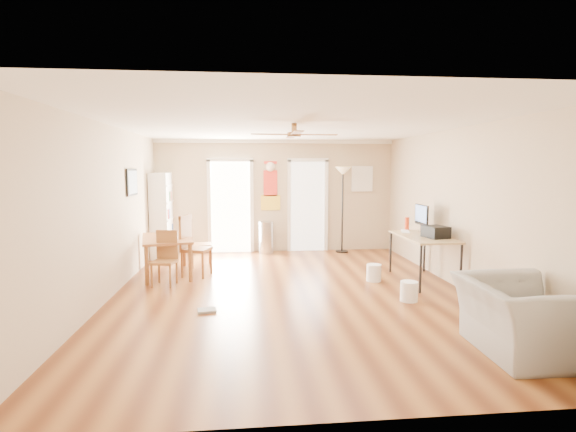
{
  "coord_description": "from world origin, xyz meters",
  "views": [
    {
      "loc": [
        -0.71,
        -6.58,
        1.95
      ],
      "look_at": [
        0.0,
        0.6,
        1.15
      ],
      "focal_mm": 26.99,
      "sensor_mm": 36.0,
      "label": 1
    }
  ],
  "objects": [
    {
      "name": "floor",
      "position": [
        0.0,
        0.0,
        0.0
      ],
      "size": [
        7.0,
        7.0,
        0.0
      ],
      "primitive_type": "plane",
      "color": "brown",
      "rests_on": "ground"
    },
    {
      "name": "ceiling",
      "position": [
        0.0,
        0.0,
        2.6
      ],
      "size": [
        5.5,
        7.0,
        0.0
      ],
      "primitive_type": null,
      "color": "silver",
      "rests_on": "floor"
    },
    {
      "name": "wall_back",
      "position": [
        0.0,
        3.5,
        1.3
      ],
      "size": [
        5.5,
        0.04,
        2.6
      ],
      "primitive_type": null,
      "color": "beige",
      "rests_on": "floor"
    },
    {
      "name": "wall_front",
      "position": [
        0.0,
        -3.5,
        1.3
      ],
      "size": [
        5.5,
        0.04,
        2.6
      ],
      "primitive_type": null,
      "color": "beige",
      "rests_on": "floor"
    },
    {
      "name": "wall_left",
      "position": [
        -2.75,
        0.0,
        1.3
      ],
      "size": [
        0.04,
        7.0,
        2.6
      ],
      "primitive_type": null,
      "color": "beige",
      "rests_on": "floor"
    },
    {
      "name": "wall_right",
      "position": [
        2.75,
        0.0,
        1.3
      ],
      "size": [
        0.04,
        7.0,
        2.6
      ],
      "primitive_type": null,
      "color": "beige",
      "rests_on": "floor"
    },
    {
      "name": "crown_molding",
      "position": [
        0.0,
        0.0,
        2.56
      ],
      "size": [
        5.5,
        7.0,
        0.08
      ],
      "primitive_type": null,
      "color": "white",
      "rests_on": "wall_back"
    },
    {
      "name": "kitchen_doorway",
      "position": [
        -1.05,
        3.48,
        1.05
      ],
      "size": [
        0.9,
        0.1,
        2.1
      ],
      "primitive_type": null,
      "color": "white",
      "rests_on": "wall_back"
    },
    {
      "name": "bathroom_doorway",
      "position": [
        0.75,
        3.48,
        1.05
      ],
      "size": [
        0.8,
        0.1,
        2.1
      ],
      "primitive_type": null,
      "color": "white",
      "rests_on": "wall_back"
    },
    {
      "name": "wall_decal",
      "position": [
        -0.13,
        3.48,
        1.55
      ],
      "size": [
        0.46,
        0.03,
        1.1
      ],
      "primitive_type": "cube",
      "color": "red",
      "rests_on": "wall_back"
    },
    {
      "name": "ac_grille",
      "position": [
        2.05,
        3.47,
        1.7
      ],
      "size": [
        0.5,
        0.04,
        0.6
      ],
      "primitive_type": "cube",
      "color": "white",
      "rests_on": "wall_back"
    },
    {
      "name": "framed_poster",
      "position": [
        -2.73,
        1.4,
        1.7
      ],
      "size": [
        0.04,
        0.66,
        0.48
      ],
      "primitive_type": "cube",
      "color": "black",
      "rests_on": "wall_left"
    },
    {
      "name": "ceiling_fan",
      "position": [
        0.0,
        -0.3,
        2.43
      ],
      "size": [
        1.24,
        1.24,
        0.2
      ],
      "primitive_type": null,
      "color": "#593819",
      "rests_on": "ceiling"
    },
    {
      "name": "bookshelf",
      "position": [
        -2.55,
        3.09,
        0.92
      ],
      "size": [
        0.47,
        0.87,
        1.85
      ],
      "primitive_type": null,
      "rotation": [
        0.0,
        0.0,
        -0.12
      ],
      "color": "white",
      "rests_on": "floor"
    },
    {
      "name": "dining_table",
      "position": [
        -2.15,
        1.39,
        0.35
      ],
      "size": [
        1.12,
        1.54,
        0.7
      ],
      "primitive_type": null,
      "rotation": [
        0.0,
        0.0,
        0.22
      ],
      "color": "#A66C35",
      "rests_on": "floor"
    },
    {
      "name": "dining_chair_right_a",
      "position": [
        -1.6,
        2.04,
        0.49
      ],
      "size": [
        0.45,
        0.45,
        0.97
      ],
      "primitive_type": null,
      "rotation": [
        0.0,
        0.0,
        1.7
      ],
      "color": "#A76835",
      "rests_on": "floor"
    },
    {
      "name": "dining_chair_right_b",
      "position": [
        -1.6,
        1.27,
        0.55
      ],
      "size": [
        0.57,
        0.57,
        1.1
      ],
      "primitive_type": null,
      "rotation": [
        0.0,
        0.0,
        1.27
      ],
      "color": "#945830",
      "rests_on": "floor"
    },
    {
      "name": "dining_chair_near",
      "position": [
        -2.06,
        0.64,
        0.45
      ],
      "size": [
        0.43,
        0.43,
        0.9
      ],
      "primitive_type": null,
      "rotation": [
        0.0,
        0.0,
        -0.19
      ],
      "color": "#965D30",
      "rests_on": "floor"
    },
    {
      "name": "trash_can",
      "position": [
        -0.24,
        3.25,
        0.37
      ],
      "size": [
        0.42,
        0.42,
        0.73
      ],
      "primitive_type": "cylinder",
      "rotation": [
        0.0,
        0.0,
        0.27
      ],
      "color": "#ADADB0",
      "rests_on": "floor"
    },
    {
      "name": "torchiere_lamp",
      "position": [
        1.52,
        3.2,
        0.99
      ],
      "size": [
        0.39,
        0.39,
        1.98
      ],
      "primitive_type": null,
      "rotation": [
        0.0,
        0.0,
        0.05
      ],
      "color": "black",
      "rests_on": "floor"
    },
    {
      "name": "computer_desk",
      "position": [
        2.33,
        0.5,
        0.4
      ],
      "size": [
        0.74,
        1.48,
        0.79
      ],
      "primitive_type": null,
      "color": "tan",
      "rests_on": "floor"
    },
    {
      "name": "imac",
      "position": [
        2.47,
        0.94,
        1.04
      ],
      "size": [
        0.2,
        0.54,
        0.5
      ],
      "primitive_type": null,
      "rotation": [
        0.0,
        0.0,
        0.24
      ],
      "color": "black",
      "rests_on": "computer_desk"
    },
    {
      "name": "keyboard",
      "position": [
        2.2,
        1.01,
        0.8
      ],
      "size": [
        0.24,
        0.43,
        0.02
      ],
      "primitive_type": "cube",
      "rotation": [
        0.0,
        0.0,
        -0.29
      ],
      "color": "white",
      "rests_on": "computer_desk"
    },
    {
      "name": "printer",
      "position": [
        2.45,
        0.29,
        0.89
      ],
      "size": [
        0.4,
        0.44,
        0.2
      ],
      "primitive_type": "cube",
      "rotation": [
        0.0,
        0.0,
        0.21
      ],
      "color": "black",
      "rests_on": "computer_desk"
    },
    {
      "name": "orange_bottle",
      "position": [
        2.3,
        1.2,
        0.91
      ],
      "size": [
        0.09,
        0.09,
        0.24
      ],
      "primitive_type": "cylinder",
      "rotation": [
        0.0,
        0.0,
        -0.13
      ],
      "color": "red",
      "rests_on": "computer_desk"
    },
    {
      "name": "wastebasket_a",
      "position": [
        1.49,
        0.58,
        0.15
      ],
      "size": [
        0.31,
        0.31,
        0.29
      ],
      "primitive_type": "cylinder",
      "rotation": [
        0.0,
        0.0,
        -0.27
      ],
      "color": "white",
      "rests_on": "floor"
    },
    {
      "name": "wastebasket_b",
      "position": [
        1.67,
        -0.59,
        0.15
      ],
      "size": [
        0.32,
        0.32,
        0.29
      ],
      "primitive_type": "cylinder",
      "rotation": [
        0.0,
        0.0,
        -0.3
      ],
      "color": "white",
      "rests_on": "floor"
    },
    {
      "name": "floor_cloth",
      "position": [
        -1.25,
        -0.78,
        0.02
      ],
      "size": [
        0.28,
        0.23,
        0.04
      ],
      "primitive_type": "cube",
      "rotation": [
        0.0,
        0.0,
        0.16
      ],
      "color": "gray",
      "rests_on": "floor"
    },
    {
      "name": "armchair",
      "position": [
        2.15,
        -2.45,
        0.39
      ],
      "size": [
        1.07,
        1.21,
        0.77
      ],
      "primitive_type": "imported",
      "rotation": [
        0.0,
        0.0,
        1.55
      ],
      "color": "gray",
      "rests_on": "floor"
    }
  ]
}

